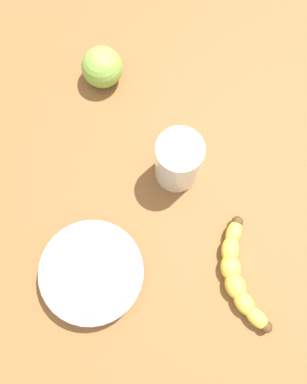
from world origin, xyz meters
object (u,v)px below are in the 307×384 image
ceramic_bowl (92,272)px  green_apple_fruit (102,67)px  banana (238,276)px  smoothie_glass (178,161)px

ceramic_bowl → green_apple_fruit: green_apple_fruit is taller
banana → smoothie_glass: 22.23cm
banana → ceramic_bowl: (-3.17, 24.83, 0.92)cm
green_apple_fruit → banana: bearing=-139.7°
smoothie_glass → green_apple_fruit: bearing=44.0°
smoothie_glass → banana: bearing=-143.7°
banana → ceramic_bowl: ceramic_bowl is taller
smoothie_glass → green_apple_fruit: (17.48, 16.85, -2.02)cm
smoothie_glass → ceramic_bowl: 24.16cm
banana → green_apple_fruit: (35.07, 29.78, 2.19)cm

